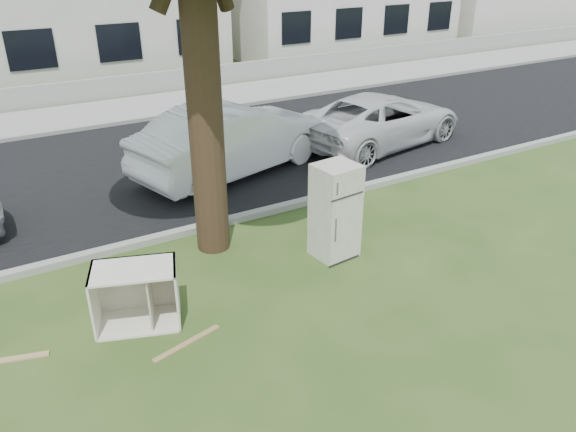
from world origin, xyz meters
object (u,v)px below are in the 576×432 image
car_right (381,119)px  cabinet (136,296)px  fridge (335,211)px  car_center (234,138)px

car_right → cabinet: bearing=109.7°
fridge → car_right: size_ratio=0.34×
fridge → car_right: 5.81m
cabinet → car_center: size_ratio=0.23×
cabinet → car_right: bearing=48.6°
car_center → cabinet: bearing=125.1°
fridge → car_right: fridge is taller
car_center → car_right: size_ratio=1.02×
cabinet → car_center: car_center is taller
cabinet → car_right: size_ratio=0.24×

